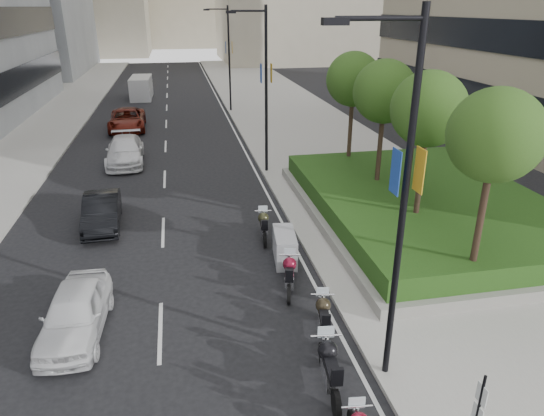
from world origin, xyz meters
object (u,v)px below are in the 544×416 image
object	(u,v)px
car_a	(75,313)
motorcycle_6	(264,226)
motorcycle_2	(329,367)
lamp_post_2	(227,54)
motorcycle_4	(289,274)
motorcycle_5	(285,247)
delivery_van	(141,89)
motorcycle_3	(323,317)
lamp_post_0	(398,195)
car_b	(102,211)
lamp_post_1	(263,84)
car_d	(127,120)
car_c	(125,151)

from	to	relation	value
car_a	motorcycle_6	bearing A→B (deg)	41.43
motorcycle_2	car_a	size ratio (longest dim) A/B	0.58
lamp_post_2	motorcycle_4	bearing A→B (deg)	-92.56
motorcycle_4	motorcycle_5	size ratio (longest dim) A/B	1.08
motorcycle_4	delivery_van	distance (m)	39.52
motorcycle_6	car_a	world-z (taller)	car_a
lamp_post_2	motorcycle_3	size ratio (longest dim) A/B	4.36
motorcycle_2	motorcycle_6	world-z (taller)	motorcycle_2
lamp_post_0	motorcycle_5	world-z (taller)	lamp_post_0
lamp_post_0	motorcycle_3	distance (m)	5.03
motorcycle_2	motorcycle_4	world-z (taller)	motorcycle_2
lamp_post_2	car_b	world-z (taller)	lamp_post_2
lamp_post_1	car_d	world-z (taller)	lamp_post_1
delivery_van	motorcycle_6	bearing A→B (deg)	-77.31
lamp_post_2	car_c	xyz separation A→B (m)	(-7.98, -14.47, -4.29)
motorcycle_3	motorcycle_5	bearing A→B (deg)	13.79
car_b	lamp_post_1	bearing A→B (deg)	32.12
motorcycle_5	motorcycle_6	world-z (taller)	motorcycle_5
lamp_post_2	car_d	bearing A→B (deg)	-147.15
motorcycle_6	motorcycle_5	bearing A→B (deg)	-161.21
lamp_post_0	motorcycle_3	size ratio (longest dim) A/B	4.36
lamp_post_2	motorcycle_6	world-z (taller)	lamp_post_2
motorcycle_4	motorcycle_3	bearing A→B (deg)	-156.32
lamp_post_0	car_c	bearing A→B (deg)	111.24
lamp_post_2	motorcycle_5	distance (m)	28.84
lamp_post_1	motorcycle_6	world-z (taller)	lamp_post_1
motorcycle_3	delivery_van	distance (m)	42.07
motorcycle_2	motorcycle_3	world-z (taller)	motorcycle_2
lamp_post_0	car_b	bearing A→B (deg)	126.41
motorcycle_2	motorcycle_3	bearing A→B (deg)	-6.63
motorcycle_4	car_d	distance (m)	25.97
lamp_post_2	car_a	distance (m)	32.89
lamp_post_1	car_d	xyz separation A→B (m)	(-8.54, 12.48, -4.26)
lamp_post_2	car_d	world-z (taller)	lamp_post_2
lamp_post_0	lamp_post_1	xyz separation A→B (m)	(0.00, 17.00, 0.00)
motorcycle_4	motorcycle_5	xyz separation A→B (m)	(0.28, 2.00, -0.01)
lamp_post_2	motorcycle_5	size ratio (longest dim) A/B	4.53
lamp_post_0	delivery_van	distance (m)	44.41
motorcycle_5	motorcycle_6	xyz separation A→B (m)	(-0.43, 2.05, -0.01)
motorcycle_3	delivery_van	xyz separation A→B (m)	(-7.25, 41.44, 0.47)
lamp_post_2	delivery_van	bearing A→B (deg)	134.04
car_d	car_b	bearing A→B (deg)	-90.52
motorcycle_2	motorcycle_4	xyz separation A→B (m)	(0.06, 4.68, -0.06)
motorcycle_3	car_d	distance (m)	28.50
lamp_post_0	motorcycle_2	world-z (taller)	lamp_post_0
motorcycle_2	car_b	xyz separation A→B (m)	(-6.78, 11.27, 0.05)
motorcycle_6	car_a	distance (m)	8.30
car_a	motorcycle_4	bearing A→B (deg)	12.49
lamp_post_2	motorcycle_4	distance (m)	30.83
lamp_post_2	car_d	distance (m)	11.02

